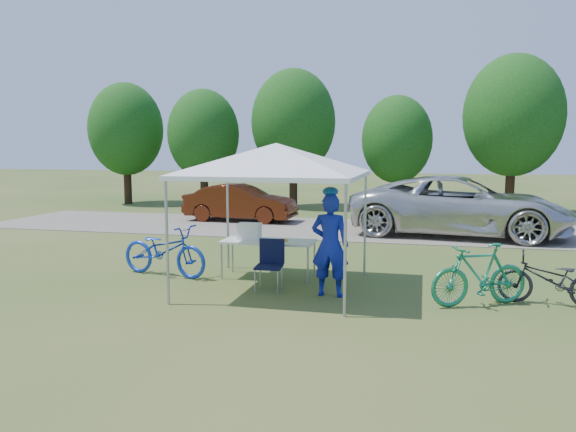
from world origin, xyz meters
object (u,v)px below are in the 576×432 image
Objects in this scene: bike_green at (479,275)px; minivan at (460,206)px; bike_blue at (164,250)px; cyclist at (330,245)px; bike_dark at (551,280)px; folding_table at (268,243)px; cooler at (249,231)px; folding_chair at (270,260)px; sedan at (240,203)px.

minivan is (0.12, 7.78, 0.39)m from bike_green.
cyclist is at bearing -90.05° from bike_blue.
bike_dark is (3.72, 0.27, -0.48)m from cyclist.
folding_table is 1.11× the size of bike_dark.
bike_blue is 7.33m from bike_dark.
bike_blue is (-1.75, -0.32, -0.41)m from cooler.
bike_green is at bearing -15.74° from folding_table.
cooler is at bearing -90.21° from bike_dark.
cyclist is 3.76m from bike_dark.
cyclist is at bearing -77.62° from bike_dark.
folding_table is 4.15m from bike_green.
cooler is (-0.68, 0.87, 0.39)m from folding_chair.
bike_blue is at bearing -171.55° from folding_table.
sedan is at bearing -168.59° from bike_green.
folding_chair is at bearing -72.11° from folding_table.
cyclist reaches higher than cooler.
cooler is at bearing -130.97° from bike_green.
folding_chair is 8.45m from minivan.
cyclist is (1.45, -1.10, 0.19)m from folding_table.
bike_green is at bearing -179.13° from cyclist.
cooler is (-0.40, -0.00, 0.21)m from folding_table.
bike_dark is at bearing 77.20° from bike_green.
sedan reaches higher than folding_chair.
minivan is 7.65m from sedan.
sedan reaches higher than bike_dark.
sedan is (-1.22, 8.60, 0.14)m from bike_blue.
sedan is at bearing 20.25° from bike_blue.
sedan reaches higher than folding_table.
bike_blue is 6.19m from bike_green.
folding_chair is 0.55× the size of bike_dark.
bike_blue is at bearing 144.90° from minivan.
bike_blue reaches higher than folding_chair.
folding_chair is 0.15× the size of minivan.
folding_chair is 2.01× the size of cooler.
folding_chair is at bearing -155.36° from sedan.
sedan reaches higher than cooler.
bike_blue is 8.68m from sedan.
folding_chair is at bearing -9.63° from cyclist.
cooler is 0.27× the size of bike_green.
bike_dark is 0.42× the size of sedan.
bike_blue is (-2.15, -0.32, -0.19)m from folding_table.
cyclist is at bearing 167.86° from minivan.
folding_table is 7.82m from minivan.
cyclist reaches higher than bike_blue.
folding_table is 0.93m from folding_chair.
folding_table is 5.24m from bike_dark.
bike_dark is at bearing -133.99° from sedan.
cyclist is 8.20m from minivan.
sedan is at bearing -128.58° from bike_dark.
minivan reaches higher than folding_chair.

